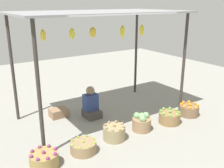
{
  "coord_description": "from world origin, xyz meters",
  "views": [
    {
      "loc": [
        -3.03,
        -5.09,
        2.71
      ],
      "look_at": [
        0.0,
        -0.48,
        0.95
      ],
      "focal_mm": 41.52,
      "sensor_mm": 36.0,
      "label": 1
    }
  ],
  "objects_px": {
    "basket_potatoes": "(114,133)",
    "basket_oranges": "(189,110)",
    "basket_limes": "(83,147)",
    "wooden_crate_near_vendor": "(59,113)",
    "basket_cabbages": "(142,123)",
    "basket_green_apples": "(170,117)",
    "basket_purple_onions": "(44,160)",
    "vendor_person": "(91,105)"
  },
  "relations": [
    {
      "from": "basket_limes",
      "to": "basket_oranges",
      "type": "xyz_separation_m",
      "value": [
        2.97,
        0.04,
        0.03
      ]
    },
    {
      "from": "basket_limes",
      "to": "basket_cabbages",
      "type": "height_order",
      "value": "basket_cabbages"
    },
    {
      "from": "basket_cabbages",
      "to": "basket_oranges",
      "type": "height_order",
      "value": "basket_cabbages"
    },
    {
      "from": "basket_potatoes",
      "to": "basket_purple_onions",
      "type": "bearing_deg",
      "value": -175.96
    },
    {
      "from": "basket_purple_onions",
      "to": "wooden_crate_near_vendor",
      "type": "distance_m",
      "value": 2.03
    },
    {
      "from": "basket_limes",
      "to": "basket_green_apples",
      "type": "distance_m",
      "value": 2.26
    },
    {
      "from": "basket_cabbages",
      "to": "basket_limes",
      "type": "bearing_deg",
      "value": -176.81
    },
    {
      "from": "basket_cabbages",
      "to": "wooden_crate_near_vendor",
      "type": "distance_m",
      "value": 2.09
    },
    {
      "from": "vendor_person",
      "to": "basket_green_apples",
      "type": "distance_m",
      "value": 1.89
    },
    {
      "from": "wooden_crate_near_vendor",
      "to": "basket_cabbages",
      "type": "bearing_deg",
      "value": -53.15
    },
    {
      "from": "basket_purple_onions",
      "to": "basket_potatoes",
      "type": "bearing_deg",
      "value": 4.04
    },
    {
      "from": "vendor_person",
      "to": "basket_potatoes",
      "type": "distance_m",
      "value": 1.24
    },
    {
      "from": "basket_purple_onions",
      "to": "basket_green_apples",
      "type": "bearing_deg",
      "value": 0.58
    },
    {
      "from": "wooden_crate_near_vendor",
      "to": "vendor_person",
      "type": "bearing_deg",
      "value": -33.98
    },
    {
      "from": "basket_limes",
      "to": "basket_green_apples",
      "type": "height_order",
      "value": "basket_green_apples"
    },
    {
      "from": "vendor_person",
      "to": "basket_oranges",
      "type": "height_order",
      "value": "vendor_person"
    },
    {
      "from": "basket_purple_onions",
      "to": "wooden_crate_near_vendor",
      "type": "xyz_separation_m",
      "value": [
        0.99,
        1.78,
        -0.03
      ]
    },
    {
      "from": "basket_purple_onions",
      "to": "basket_cabbages",
      "type": "height_order",
      "value": "basket_cabbages"
    },
    {
      "from": "basket_oranges",
      "to": "basket_cabbages",
      "type": "bearing_deg",
      "value": 178.55
    },
    {
      "from": "vendor_person",
      "to": "wooden_crate_near_vendor",
      "type": "height_order",
      "value": "vendor_person"
    },
    {
      "from": "basket_cabbages",
      "to": "wooden_crate_near_vendor",
      "type": "bearing_deg",
      "value": 126.85
    },
    {
      "from": "basket_potatoes",
      "to": "basket_oranges",
      "type": "relative_size",
      "value": 0.96
    },
    {
      "from": "basket_purple_onions",
      "to": "vendor_person",
      "type": "bearing_deg",
      "value": 38.74
    },
    {
      "from": "basket_limes",
      "to": "basket_potatoes",
      "type": "height_order",
      "value": "basket_potatoes"
    },
    {
      "from": "basket_purple_onions",
      "to": "basket_cabbages",
      "type": "bearing_deg",
      "value": 2.74
    },
    {
      "from": "basket_cabbages",
      "to": "basket_green_apples",
      "type": "distance_m",
      "value": 0.79
    },
    {
      "from": "vendor_person",
      "to": "basket_oranges",
      "type": "bearing_deg",
      "value": -31.2
    },
    {
      "from": "vendor_person",
      "to": "basket_limes",
      "type": "xyz_separation_m",
      "value": [
        -0.89,
        -1.3,
        -0.19
      ]
    },
    {
      "from": "vendor_person",
      "to": "basket_green_apples",
      "type": "height_order",
      "value": "vendor_person"
    },
    {
      "from": "basket_potatoes",
      "to": "vendor_person",
      "type": "bearing_deg",
      "value": 83.62
    },
    {
      "from": "basket_cabbages",
      "to": "basket_oranges",
      "type": "distance_m",
      "value": 1.49
    },
    {
      "from": "basket_purple_onions",
      "to": "basket_cabbages",
      "type": "relative_size",
      "value": 1.2
    },
    {
      "from": "basket_limes",
      "to": "basket_potatoes",
      "type": "bearing_deg",
      "value": 6.22
    },
    {
      "from": "basket_limes",
      "to": "wooden_crate_near_vendor",
      "type": "distance_m",
      "value": 1.77
    },
    {
      "from": "basket_green_apples",
      "to": "basket_potatoes",
      "type": "bearing_deg",
      "value": 177.08
    },
    {
      "from": "basket_potatoes",
      "to": "basket_oranges",
      "type": "height_order",
      "value": "basket_potatoes"
    },
    {
      "from": "vendor_person",
      "to": "wooden_crate_near_vendor",
      "type": "bearing_deg",
      "value": 146.02
    },
    {
      "from": "basket_green_apples",
      "to": "basket_oranges",
      "type": "height_order",
      "value": "basket_oranges"
    },
    {
      "from": "basket_potatoes",
      "to": "wooden_crate_near_vendor",
      "type": "xyz_separation_m",
      "value": [
        -0.53,
        1.67,
        -0.05
      ]
    },
    {
      "from": "basket_potatoes",
      "to": "basket_cabbages",
      "type": "bearing_deg",
      "value": 0.01
    },
    {
      "from": "vendor_person",
      "to": "basket_oranges",
      "type": "xyz_separation_m",
      "value": [
        2.08,
        -1.26,
        -0.16
      ]
    },
    {
      "from": "basket_purple_onions",
      "to": "wooden_crate_near_vendor",
      "type": "height_order",
      "value": "basket_purple_onions"
    }
  ]
}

